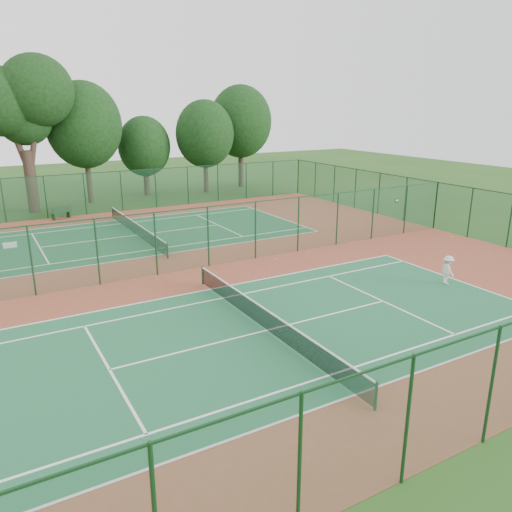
# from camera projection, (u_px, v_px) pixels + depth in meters

# --- Properties ---
(ground) EXTENTS (120.00, 120.00, 0.00)m
(ground) POSITION_uv_depth(u_px,v_px,m) (184.00, 270.00, 27.92)
(ground) COLOR #254D18
(ground) RESTS_ON ground
(red_pad) EXTENTS (40.00, 36.00, 0.01)m
(red_pad) POSITION_uv_depth(u_px,v_px,m) (184.00, 270.00, 27.92)
(red_pad) COLOR brown
(red_pad) RESTS_ON ground
(court_near) EXTENTS (23.77, 10.97, 0.01)m
(court_near) POSITION_uv_depth(u_px,v_px,m) (267.00, 330.00, 20.44)
(court_near) COLOR #1F623B
(court_near) RESTS_ON red_pad
(court_far) EXTENTS (23.77, 10.97, 0.01)m
(court_far) POSITION_uv_depth(u_px,v_px,m) (136.00, 235.00, 35.39)
(court_far) COLOR #1B562F
(court_far) RESTS_ON red_pad
(fence_north) EXTENTS (40.00, 0.09, 3.50)m
(fence_north) POSITION_uv_depth(u_px,v_px,m) (104.00, 192.00, 42.36)
(fence_north) COLOR #17472D
(fence_north) RESTS_ON ground
(fence_south) EXTENTS (40.00, 0.09, 3.50)m
(fence_south) POSITION_uv_depth(u_px,v_px,m) (452.00, 402.00, 12.46)
(fence_south) COLOR #184A2F
(fence_south) RESTS_ON ground
(fence_east) EXTENTS (0.09, 36.00, 3.50)m
(fence_east) POSITION_uv_depth(u_px,v_px,m) (436.00, 205.00, 36.92)
(fence_east) COLOR #1B5337
(fence_east) RESTS_ON ground
(fence_divider) EXTENTS (40.00, 0.09, 3.50)m
(fence_divider) POSITION_uv_depth(u_px,v_px,m) (183.00, 240.00, 27.41)
(fence_divider) COLOR #184A2B
(fence_divider) RESTS_ON ground
(tennis_net_near) EXTENTS (0.10, 12.90, 0.97)m
(tennis_net_near) POSITION_uv_depth(u_px,v_px,m) (267.00, 319.00, 20.29)
(tennis_net_near) COLOR #163E1D
(tennis_net_near) RESTS_ON ground
(tennis_net_far) EXTENTS (0.10, 12.90, 0.97)m
(tennis_net_far) POSITION_uv_depth(u_px,v_px,m) (136.00, 228.00, 35.24)
(tennis_net_far) COLOR #14371B
(tennis_net_far) RESTS_ON ground
(player_near) EXTENTS (0.81, 1.08, 1.49)m
(player_near) POSITION_uv_depth(u_px,v_px,m) (448.00, 270.00, 25.60)
(player_near) COLOR silver
(player_near) RESTS_ON court_near
(bench) EXTENTS (1.73, 1.13, 1.04)m
(bench) POSITION_uv_depth(u_px,v_px,m) (61.00, 212.00, 40.36)
(bench) COLOR black
(bench) RESTS_ON red_pad
(kit_bag) EXTENTS (0.85, 0.34, 0.31)m
(kit_bag) POSITION_uv_depth(u_px,v_px,m) (10.00, 245.00, 32.33)
(kit_bag) COLOR silver
(kit_bag) RESTS_ON red_pad
(stray_ball_a) EXTENTS (0.07, 0.07, 0.07)m
(stray_ball_a) POSITION_uv_depth(u_px,v_px,m) (276.00, 259.00, 29.92)
(stray_ball_a) COLOR #B8D030
(stray_ball_a) RESTS_ON red_pad
(stray_ball_b) EXTENTS (0.07, 0.07, 0.07)m
(stray_ball_b) POSITION_uv_depth(u_px,v_px,m) (307.00, 253.00, 30.96)
(stray_ball_b) COLOR #C1E435
(stray_ball_b) RESTS_ON red_pad
(stray_ball_c) EXTENTS (0.07, 0.07, 0.07)m
(stray_ball_c) POSITION_uv_depth(u_px,v_px,m) (157.00, 279.00, 26.36)
(stray_ball_c) COLOR #B8D631
(stray_ball_c) RESTS_ON red_pad
(big_tree) EXTENTS (8.44, 6.18, 12.96)m
(big_tree) POSITION_uv_depth(u_px,v_px,m) (22.00, 101.00, 40.83)
(big_tree) COLOR #34241C
(big_tree) RESTS_ON ground
(evergreen_row) EXTENTS (39.00, 5.00, 12.00)m
(evergreen_row) POSITION_uv_depth(u_px,v_px,m) (95.00, 201.00, 48.30)
(evergreen_row) COLOR black
(evergreen_row) RESTS_ON ground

